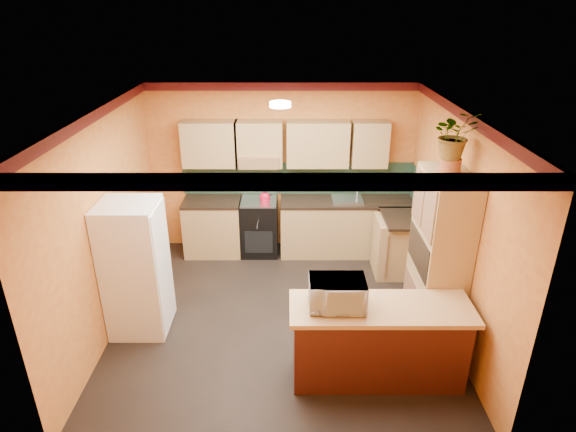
{
  "coord_description": "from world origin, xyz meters",
  "views": [
    {
      "loc": [
        0.09,
        -5.25,
        3.8
      ],
      "look_at": [
        0.09,
        0.45,
        1.25
      ],
      "focal_mm": 30.0,
      "sensor_mm": 36.0,
      "label": 1
    }
  ],
  "objects_px": {
    "base_cabinets_back": "(298,227)",
    "stove": "(260,227)",
    "microwave": "(337,293)",
    "fridge": "(135,268)",
    "breakfast_bar": "(378,345)",
    "pantry": "(438,259)"
  },
  "relations": [
    {
      "from": "stove",
      "to": "microwave",
      "type": "distance_m",
      "value": 3.13
    },
    {
      "from": "breakfast_bar",
      "to": "microwave",
      "type": "height_order",
      "value": "microwave"
    },
    {
      "from": "fridge",
      "to": "base_cabinets_back",
      "type": "bearing_deg",
      "value": 45.01
    },
    {
      "from": "fridge",
      "to": "breakfast_bar",
      "type": "relative_size",
      "value": 0.94
    },
    {
      "from": "microwave",
      "to": "breakfast_bar",
      "type": "bearing_deg",
      "value": 0.23
    },
    {
      "from": "breakfast_bar",
      "to": "microwave",
      "type": "xyz_separation_m",
      "value": [
        -0.47,
        0.0,
        0.65
      ]
    },
    {
      "from": "base_cabinets_back",
      "to": "stove",
      "type": "xyz_separation_m",
      "value": [
        -0.63,
        -0.0,
        0.02
      ]
    },
    {
      "from": "base_cabinets_back",
      "to": "breakfast_bar",
      "type": "relative_size",
      "value": 2.03
    },
    {
      "from": "breakfast_bar",
      "to": "microwave",
      "type": "distance_m",
      "value": 0.8
    },
    {
      "from": "base_cabinets_back",
      "to": "microwave",
      "type": "relative_size",
      "value": 6.39
    },
    {
      "from": "fridge",
      "to": "microwave",
      "type": "relative_size",
      "value": 2.97
    },
    {
      "from": "base_cabinets_back",
      "to": "stove",
      "type": "distance_m",
      "value": 0.63
    },
    {
      "from": "fridge",
      "to": "stove",
      "type": "bearing_deg",
      "value": 55.46
    },
    {
      "from": "stove",
      "to": "pantry",
      "type": "xyz_separation_m",
      "value": [
        2.22,
        -2.14,
        0.59
      ]
    },
    {
      "from": "fridge",
      "to": "pantry",
      "type": "xyz_separation_m",
      "value": [
        3.6,
        -0.13,
        0.2
      ]
    },
    {
      "from": "pantry",
      "to": "base_cabinets_back",
      "type": "bearing_deg",
      "value": 126.69
    },
    {
      "from": "base_cabinets_back",
      "to": "microwave",
      "type": "height_order",
      "value": "microwave"
    },
    {
      "from": "microwave",
      "to": "base_cabinets_back",
      "type": "bearing_deg",
      "value": 96.77
    },
    {
      "from": "breakfast_bar",
      "to": "base_cabinets_back",
      "type": "bearing_deg",
      "value": 105.38
    },
    {
      "from": "stove",
      "to": "breakfast_bar",
      "type": "height_order",
      "value": "stove"
    },
    {
      "from": "pantry",
      "to": "microwave",
      "type": "height_order",
      "value": "pantry"
    },
    {
      "from": "stove",
      "to": "breakfast_bar",
      "type": "relative_size",
      "value": 0.51
    }
  ]
}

